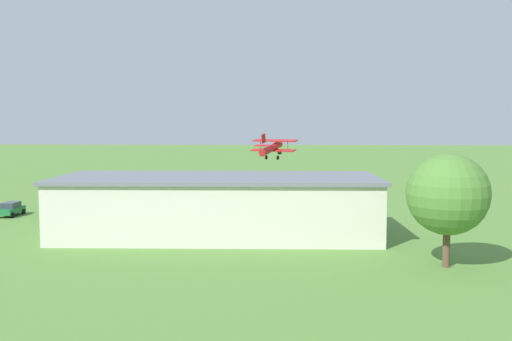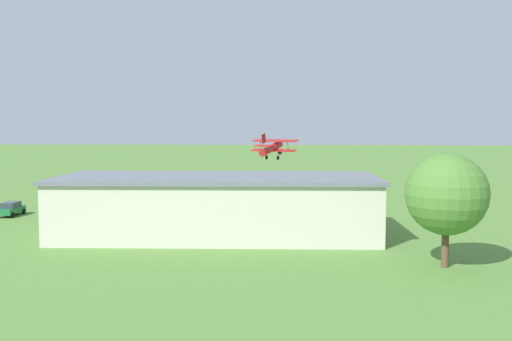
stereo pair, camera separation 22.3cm
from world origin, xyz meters
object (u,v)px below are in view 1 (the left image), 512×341
person_beside_truck (148,203)px  biplane (272,148)px  hangar (218,206)px  car_green (11,209)px  person_by_parked_cars (351,208)px  car_orange (74,208)px  person_watching_takeoff (107,206)px  person_near_hangar_door (159,203)px  tree_behind_hangar_right (448,194)px

person_beside_truck → biplane: bearing=-136.3°
hangar → car_green: 27.38m
biplane → person_by_parked_cars: size_ratio=4.25×
car_green → hangar: bearing=157.7°
hangar → biplane: bearing=-98.7°
car_orange → biplane: bearing=-140.8°
person_watching_takeoff → person_by_parked_cars: (-28.98, 0.08, -0.04)m
person_beside_truck → person_watching_takeoff: person_watching_takeoff is taller
hangar → person_watching_takeoff: bearing=-41.0°
car_green → person_near_hangar_door: bearing=-160.5°
person_near_hangar_door → tree_behind_hangar_right: size_ratio=0.20×
tree_behind_hangar_right → person_near_hangar_door: bearing=-44.5°
person_near_hangar_door → person_by_parked_cars: bearing=172.0°
car_orange → person_by_parked_cars: (-32.60, -1.01, 0.03)m
car_orange → person_beside_truck: size_ratio=2.62×
car_orange → car_green: bearing=11.1°
person_watching_takeoff → tree_behind_hangar_right: 40.97m
person_by_parked_cars → tree_behind_hangar_right: bearing=99.7°
car_green → person_watching_takeoff: (-10.54, -2.45, 0.06)m
car_orange → hangar: bearing=147.5°
car_orange → tree_behind_hangar_right: tree_behind_hangar_right is taller
person_beside_truck → tree_behind_hangar_right: tree_behind_hangar_right is taller
person_watching_takeoff → tree_behind_hangar_right: bearing=144.2°
car_orange → person_watching_takeoff: (-3.62, -1.09, 0.07)m
biplane → person_beside_truck: (15.23, 14.54, -6.34)m
biplane → car_orange: biplane is taller
person_watching_takeoff → person_by_parked_cars: size_ratio=1.04×
person_by_parked_cars → person_near_hangar_door: person_by_parked_cars is taller
person_beside_truck → person_watching_takeoff: bearing=37.1°
person_beside_truck → person_by_parked_cars: bearing=172.6°
hangar → person_near_hangar_door: 18.60m
car_green → person_beside_truck: car_green is taller
person_by_parked_cars → tree_behind_hangar_right: size_ratio=0.20×
hangar → person_near_hangar_door: hangar is taller
person_watching_takeoff → person_by_parked_cars: person_watching_takeoff is taller
biplane → person_by_parked_cars: bearing=118.3°
person_watching_takeoff → person_by_parked_cars: 28.98m
car_orange → car_green: 7.05m
tree_behind_hangar_right → hangar: bearing=-31.1°
person_watching_takeoff → person_near_hangar_door: size_ratio=1.06×
hangar → person_beside_truck: (10.57, -15.94, -2.10)m
person_near_hangar_door → biplane: bearing=-133.8°
biplane → person_beside_truck: bearing=43.7°
hangar → car_orange: hangar is taller
car_orange → person_beside_truck: (-7.78, -4.23, -0.05)m
person_beside_truck → tree_behind_hangar_right: (-28.86, 26.95, 4.69)m
car_orange → person_watching_takeoff: person_watching_takeoff is taller
person_beside_truck → hangar: bearing=123.5°
person_by_parked_cars → tree_behind_hangar_right: (-4.04, 23.73, 4.61)m
person_watching_takeoff → car_green: bearing=13.1°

